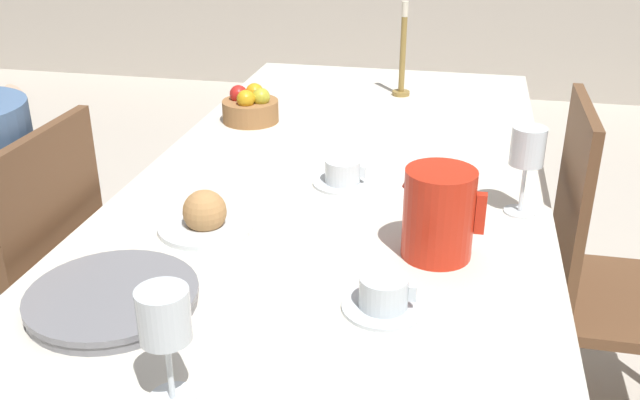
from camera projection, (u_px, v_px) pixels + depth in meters
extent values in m
plane|color=beige|center=(341.00, 390.00, 2.17)|extent=(20.00, 20.00, 0.00)
cube|color=silver|center=(345.00, 173.00, 1.87)|extent=(1.02, 2.10, 0.03)
cylinder|color=brown|center=(279.00, 156.00, 2.98)|extent=(0.07, 0.07, 0.70)
cylinder|color=brown|center=(499.00, 173.00, 2.82)|extent=(0.07, 0.07, 0.70)
cylinder|color=brown|center=(115.00, 364.00, 1.95)|extent=(0.04, 0.04, 0.41)
cube|color=brown|center=(56.00, 238.00, 1.58)|extent=(0.03, 0.39, 0.50)
cylinder|color=brown|center=(545.00, 325.00, 2.12)|extent=(0.04, 0.04, 0.41)
cube|color=brown|center=(637.00, 302.00, 1.82)|extent=(0.42, 0.42, 0.03)
cube|color=brown|center=(572.00, 202.00, 1.75)|extent=(0.03, 0.39, 0.50)
cylinder|color=red|center=(438.00, 214.00, 1.40)|extent=(0.14, 0.14, 0.18)
cube|color=red|center=(480.00, 213.00, 1.38)|extent=(0.02, 0.02, 0.08)
cone|color=red|center=(412.00, 177.00, 1.38)|extent=(0.04, 0.04, 0.04)
cylinder|color=white|center=(520.00, 211.00, 1.62)|extent=(0.07, 0.07, 0.00)
cylinder|color=white|center=(523.00, 188.00, 1.59)|extent=(0.01, 0.01, 0.11)
cylinder|color=white|center=(528.00, 146.00, 1.55)|extent=(0.08, 0.08, 0.09)
cylinder|color=white|center=(173.00, 398.00, 1.04)|extent=(0.07, 0.07, 0.00)
cylinder|color=white|center=(170.00, 368.00, 1.02)|extent=(0.01, 0.01, 0.10)
cylinder|color=white|center=(164.00, 315.00, 0.98)|extent=(0.08, 0.08, 0.08)
cylinder|color=gold|center=(165.00, 326.00, 0.99)|extent=(0.06, 0.06, 0.04)
cylinder|color=silver|center=(383.00, 307.00, 1.26)|extent=(0.15, 0.15, 0.01)
cylinder|color=silver|center=(384.00, 292.00, 1.25)|extent=(0.09, 0.09, 0.06)
cube|color=silver|center=(413.00, 294.00, 1.24)|extent=(0.01, 0.01, 0.03)
cylinder|color=silver|center=(343.00, 183.00, 1.76)|extent=(0.15, 0.15, 0.01)
cylinder|color=silver|center=(343.00, 171.00, 1.75)|extent=(0.09, 0.09, 0.06)
cube|color=silver|center=(363.00, 172.00, 1.74)|extent=(0.01, 0.01, 0.03)
cylinder|color=gray|center=(113.00, 301.00, 1.27)|extent=(0.30, 0.30, 0.02)
cylinder|color=gray|center=(112.00, 294.00, 1.26)|extent=(0.30, 0.30, 0.01)
cylinder|color=silver|center=(206.00, 227.00, 1.54)|extent=(0.21, 0.21, 0.01)
sphere|color=tan|center=(205.00, 212.00, 1.52)|extent=(0.09, 0.09, 0.09)
cylinder|color=#9E6B3D|center=(251.00, 111.00, 2.20)|extent=(0.17, 0.17, 0.07)
sphere|color=gold|center=(261.00, 97.00, 2.16)|extent=(0.06, 0.06, 0.06)
sphere|color=gold|center=(255.00, 92.00, 2.21)|extent=(0.06, 0.06, 0.06)
sphere|color=red|center=(239.00, 94.00, 2.19)|extent=(0.06, 0.06, 0.06)
sphere|color=gold|center=(246.00, 99.00, 2.14)|extent=(0.06, 0.06, 0.06)
cylinder|color=olive|center=(401.00, 93.00, 2.47)|extent=(0.06, 0.06, 0.01)
cylinder|color=olive|center=(403.00, 55.00, 2.41)|extent=(0.02, 0.02, 0.25)
cylinder|color=beige|center=(405.00, 9.00, 2.35)|extent=(0.02, 0.02, 0.05)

